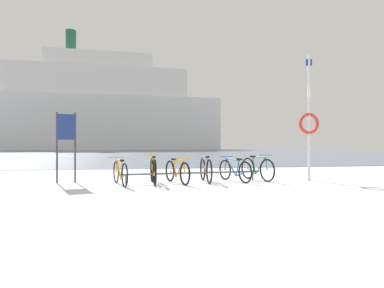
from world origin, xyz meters
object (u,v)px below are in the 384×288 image
object	(u,v)px
bicycle_2	(177,172)
bicycle_5	(257,169)
rescue_post	(309,120)
bicycle_0	(120,173)
info_sign	(66,135)
bicycle_3	(206,170)
bicycle_1	(153,170)
ferry_ship	(104,110)
bicycle_4	(235,170)

from	to	relation	value
bicycle_2	bicycle_5	xyz separation A→B (m)	(2.56, 0.39, 0.02)
rescue_post	bicycle_0	bearing A→B (deg)	-178.26
bicycle_2	info_sign	xyz separation A→B (m)	(-3.18, 0.76, 1.06)
bicycle_0	bicycle_5	distance (m)	4.18
bicycle_3	rescue_post	distance (m)	3.59
info_sign	rescue_post	xyz separation A→B (m)	(7.31, -0.69, 0.49)
bicycle_2	info_sign	world-z (taller)	info_sign
bicycle_5	bicycle_1	bearing A→B (deg)	-174.49
bicycle_0	ferry_ship	world-z (taller)	ferry_ship
bicycle_4	bicycle_5	size ratio (longest dim) A/B	1.00
bicycle_2	rescue_post	distance (m)	4.42
bicycle_0	rescue_post	bearing A→B (deg)	1.74
bicycle_5	bicycle_3	bearing A→B (deg)	-173.50
bicycle_3	rescue_post	bearing A→B (deg)	-2.19
bicycle_5	bicycle_4	bearing A→B (deg)	-165.64
bicycle_3	info_sign	size ratio (longest dim) A/B	0.82
bicycle_5	ferry_ship	distance (m)	70.09
bicycle_2	bicycle_5	distance (m)	2.59
bicycle_1	bicycle_2	xyz separation A→B (m)	(0.68, -0.07, -0.04)
bicycle_3	bicycle_4	world-z (taller)	bicycle_3
bicycle_0	bicycle_1	world-z (taller)	bicycle_1
rescue_post	ferry_ship	xyz separation A→B (m)	(-12.65, 68.96, 7.33)
rescue_post	ferry_ship	bearing A→B (deg)	100.40
bicycle_3	bicycle_4	bearing A→B (deg)	-0.77
bicycle_5	rescue_post	bearing A→B (deg)	-11.37
bicycle_0	bicycle_4	bearing A→B (deg)	4.87
bicycle_1	info_sign	world-z (taller)	info_sign
bicycle_4	ferry_ship	distance (m)	70.18
bicycle_1	info_sign	size ratio (longest dim) A/B	0.85
bicycle_1	bicycle_3	distance (m)	1.56
bicycle_3	info_sign	world-z (taller)	info_sign
bicycle_4	ferry_ship	size ratio (longest dim) A/B	0.03
ferry_ship	bicycle_1	bearing A→B (deg)	-83.51
bicycle_5	rescue_post	world-z (taller)	rescue_post
bicycle_0	bicycle_3	world-z (taller)	bicycle_3
bicycle_5	bicycle_0	bearing A→B (deg)	-173.28
bicycle_4	rescue_post	xyz separation A→B (m)	(2.37, -0.11, 1.55)
bicycle_3	bicycle_0	bearing A→B (deg)	-173.13
bicycle_1	bicycle_4	world-z (taller)	bicycle_1
bicycle_0	info_sign	distance (m)	2.09
bicycle_3	bicycle_5	world-z (taller)	bicycle_3
bicycle_4	bicycle_5	world-z (taller)	bicycle_5
bicycle_5	info_sign	bearing A→B (deg)	176.26
info_sign	rescue_post	distance (m)	7.36
bicycle_2	bicycle_5	bearing A→B (deg)	8.54
bicycle_2	bicycle_0	bearing A→B (deg)	-176.24
bicycle_3	bicycle_4	xyz separation A→B (m)	(0.89, -0.01, -0.03)
bicycle_3	info_sign	distance (m)	4.23
bicycle_1	bicycle_3	xyz separation A→B (m)	(1.56, 0.12, -0.01)
bicycle_4	info_sign	world-z (taller)	info_sign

